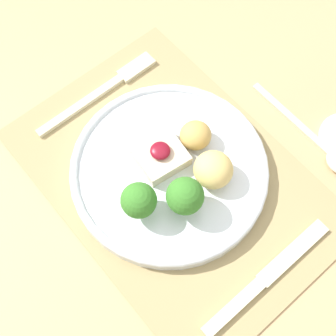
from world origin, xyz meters
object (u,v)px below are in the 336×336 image
object	(u,v)px
spoon	(325,148)
dinner_plate	(170,171)
knife	(259,284)
fork	(106,88)

from	to	relation	value
spoon	dinner_plate	bearing A→B (deg)	-118.67
knife	spoon	xyz separation A→B (m)	(-0.07, 0.21, -0.00)
dinner_plate	knife	bearing A→B (deg)	-3.72
dinner_plate	knife	distance (m)	0.18
knife	spoon	world-z (taller)	spoon
knife	spoon	size ratio (longest dim) A/B	1.09
knife	dinner_plate	bearing A→B (deg)	175.94
fork	spoon	world-z (taller)	spoon
fork	knife	xyz separation A→B (m)	(0.35, -0.03, 0.00)
spoon	knife	bearing A→B (deg)	-69.59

